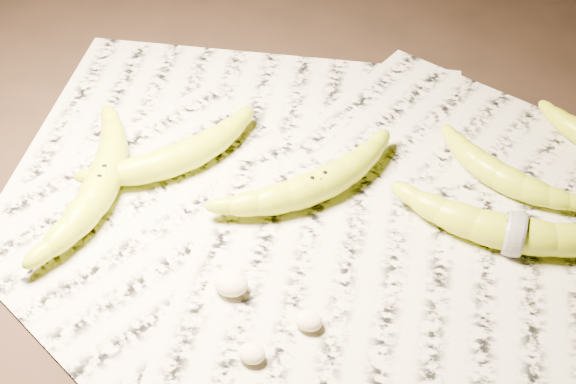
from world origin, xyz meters
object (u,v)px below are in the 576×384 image
(banana_left_b, at_px, (179,156))
(banana_upper_a, at_px, (500,174))
(banana_left_a, at_px, (102,181))
(banana_center, at_px, (317,184))
(banana_taped, at_px, (515,232))

(banana_left_b, height_order, banana_upper_a, banana_left_b)
(banana_left_a, relative_size, banana_center, 1.09)
(banana_left_a, xyz_separation_m, banana_left_b, (0.07, 0.07, -0.00))
(banana_taped, relative_size, banana_upper_a, 1.41)
(banana_center, distance_m, banana_upper_a, 0.22)
(banana_left_b, bearing_deg, banana_left_a, 176.05)
(banana_center, height_order, banana_taped, banana_taped)
(banana_left_b, bearing_deg, banana_center, -49.11)
(banana_left_b, height_order, banana_taped, banana_taped)
(banana_left_b, bearing_deg, banana_taped, -50.87)
(banana_left_b, distance_m, banana_center, 0.18)
(banana_left_a, relative_size, banana_left_b, 1.16)
(banana_taped, bearing_deg, banana_upper_a, 103.72)
(banana_left_a, height_order, banana_upper_a, banana_left_a)
(banana_left_a, distance_m, banana_upper_a, 0.47)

